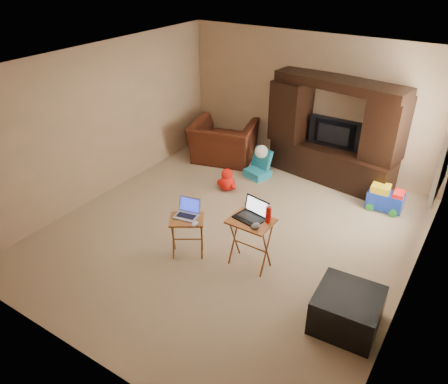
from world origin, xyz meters
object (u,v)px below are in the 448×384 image
Objects in this scene: laptop_right at (249,211)px; mouse_left at (195,224)px; tray_table_right at (250,243)px; plush_toy at (227,179)px; mouse_right at (255,226)px; laptop_left at (186,210)px; ottoman at (347,310)px; recliner at (223,142)px; push_toy at (386,198)px; child_rocker at (258,164)px; television at (333,135)px; entertainment_center at (334,132)px; tray_table_left at (188,237)px; water_bottle at (268,215)px.

laptop_right is 0.74m from mouse_left.
plush_toy is at bearing 131.88° from tray_table_right.
mouse_right is at bearing -48.63° from plush_toy.
plush_toy is 2.32m from mouse_right.
laptop_left is (-0.87, -0.23, 0.35)m from tray_table_right.
plush_toy is at bearing 145.64° from ottoman.
recliner reaches higher than tray_table_right.
mouse_left reaches higher than push_toy.
mouse_left is (0.51, -2.64, 0.35)m from child_rocker.
recliner is (-2.08, -0.31, -0.50)m from television.
tray_table_left is at bearing -95.68° from entertainment_center.
ottoman is at bearing -34.36° from plush_toy.
television is at bearing 63.43° from laptop_left.
tray_table_left is 4.05× the size of mouse_right.
tray_table_right is at bearing 90.12° from television.
television reaches higher than recliner.
laptop_left is (-0.85, -3.13, -0.19)m from television.
laptop_left is (1.23, -2.82, 0.32)m from recliner.
mouse_right is (-1.01, -2.55, 0.53)m from push_toy.
mouse_right is at bearing -109.29° from water_bottle.
entertainment_center reaches higher than water_bottle.
tray_table_right is 1.91× the size of laptop_right.
mouse_right is (-1.32, 0.23, 0.52)m from ottoman.
laptop_left is at bearing 98.40° from recliner.
entertainment_center is 1.45m from push_toy.
tray_table_left is at bearing -74.02° from plush_toy.
entertainment_center reaches higher than laptop_left.
laptop_left reaches higher than mouse_right.
water_bottle reaches higher than tray_table_right.
ottoman reaches higher than push_toy.
television is at bearing -81.24° from entertainment_center.
laptop_left is 1.12m from water_bottle.
laptop_right is at bearing 113.57° from recliner.
laptop_right is at bearing -81.78° from entertainment_center.
tray_table_right is 3.25× the size of water_bottle.
mouse_left reaches higher than ottoman.
laptop_left is 0.26m from mouse_left.
child_rocker is 1.40× the size of laptop_right.
mouse_right is (1.29, -2.43, 0.48)m from child_rocker.
push_toy is (1.15, -0.51, -0.72)m from entertainment_center.
mouse_right is at bearing -28.46° from laptop_right.
entertainment_center is 2.05m from plush_toy.
recliner reaches higher than push_toy.
water_bottle is (0.07, 0.20, 0.08)m from mouse_right.
recliner is 3.24m from push_toy.
child_rocker is 2.61m from laptop_right.
water_bottle is at bearing -43.73° from plush_toy.
tray_table_right is at bearing -15.45° from tray_table_left.
tray_table_right is (2.09, -2.59, -0.03)m from recliner.
television is 2.01m from plush_toy.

